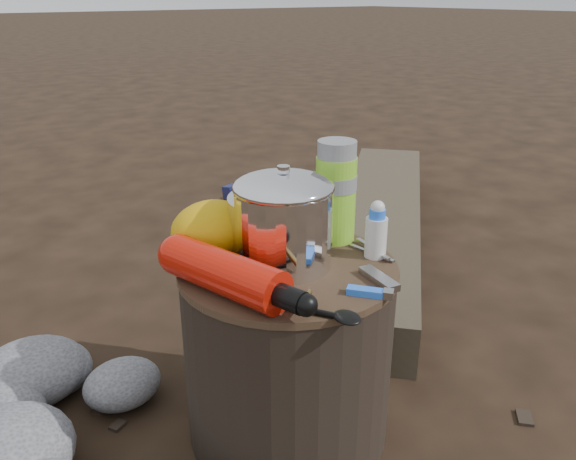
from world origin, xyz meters
TOP-DOWN VIEW (x-y plane):
  - ground at (0.00, 0.00)m, footprint 60.00×60.00m
  - stump at (0.00, 0.00)m, footprint 0.44×0.44m
  - rock_ring at (-0.38, 0.12)m, footprint 0.39×0.85m
  - log_main at (0.92, 0.63)m, footprint 1.52×1.39m
  - log_small at (0.57, 0.74)m, footprint 0.86×1.26m
  - foil_windscreen at (0.02, 0.05)m, footprint 0.21×0.21m
  - camping_pot at (-0.00, 0.01)m, footprint 0.19×0.19m
  - fuel_bottle at (-0.16, -0.02)m, footprint 0.16×0.34m
  - thermos at (0.16, 0.05)m, footprint 0.09×0.09m
  - travel_mug at (0.13, 0.13)m, footprint 0.08×0.08m
  - stuff_sack at (-0.09, 0.13)m, footprint 0.17×0.14m
  - food_pouch at (0.02, 0.18)m, footprint 0.10×0.05m
  - lighter at (0.04, -0.18)m, footprint 0.07×0.08m
  - multitool at (0.09, -0.16)m, footprint 0.04×0.10m
  - pot_grabber at (0.17, -0.06)m, footprint 0.04×0.12m
  - spork at (-0.09, -0.16)m, footprint 0.12×0.16m
  - squeeze_bottle at (0.17, -0.07)m, footprint 0.05×0.05m

SIDE VIEW (x-z plane):
  - ground at x=0.00m, z-range 0.00..0.00m
  - log_small at x=0.57m, z-range 0.00..0.11m
  - log_main at x=0.92m, z-range 0.00..0.15m
  - rock_ring at x=-0.38m, z-range 0.00..0.17m
  - stump at x=0.00m, z-range 0.00..0.40m
  - pot_grabber at x=0.17m, z-range 0.40..0.41m
  - spork at x=-0.09m, z-range 0.40..0.42m
  - multitool at x=0.09m, z-range 0.40..0.42m
  - lighter at x=0.04m, z-range 0.40..0.42m
  - fuel_bottle at x=-0.16m, z-range 0.40..0.48m
  - squeeze_bottle at x=0.17m, z-range 0.40..0.51m
  - stuff_sack at x=-0.09m, z-range 0.40..0.52m
  - travel_mug at x=0.13m, z-range 0.40..0.52m
  - food_pouch at x=0.02m, z-range 0.40..0.53m
  - foil_windscreen at x=0.02m, z-range 0.40..0.53m
  - camping_pot at x=0.00m, z-range 0.40..0.60m
  - thermos at x=0.16m, z-range 0.40..0.62m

